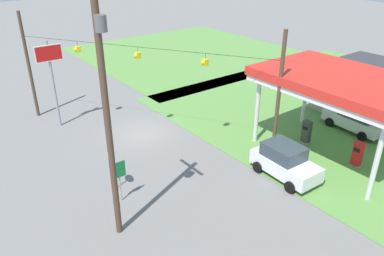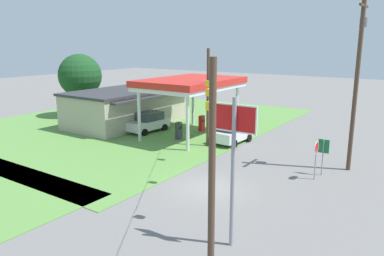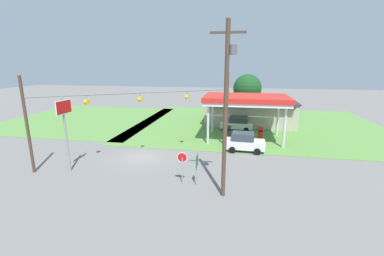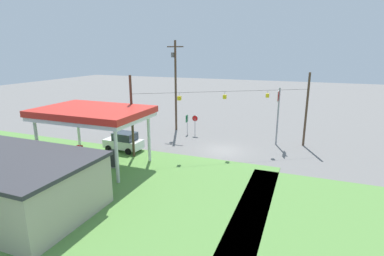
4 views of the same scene
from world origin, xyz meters
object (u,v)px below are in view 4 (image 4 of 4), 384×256
object	(u,v)px
fuel_pump_near	(113,159)
car_at_pumps_rear	(69,174)
gas_station_canopy	(93,114)
route_sign	(187,120)
stop_sign_roadside	(195,121)
stop_sign_overhead	(278,105)
utility_pole_main	(175,82)
fuel_pump_far	(80,154)
gas_station_store	(0,182)
car_at_pumps_front	(124,141)

from	to	relation	value
fuel_pump_near	car_at_pumps_rear	size ratio (longest dim) A/B	0.36
gas_station_canopy	route_sign	size ratio (longest dim) A/B	4.04
fuel_pump_near	stop_sign_roadside	distance (m)	13.33
stop_sign_overhead	utility_pole_main	distance (m)	13.42
fuel_pump_far	stop_sign_overhead	size ratio (longest dim) A/B	0.26
fuel_pump_far	route_sign	world-z (taller)	route_sign
gas_station_store	car_at_pumps_front	size ratio (longest dim) A/B	3.21
car_at_pumps_front	car_at_pumps_rear	xyz separation A→B (m)	(-0.81, 8.80, -0.03)
fuel_pump_near	fuel_pump_far	bearing A→B (deg)	0.00
fuel_pump_near	fuel_pump_far	size ratio (longest dim) A/B	1.00
gas_station_store	stop_sign_roadside	bearing A→B (deg)	-104.80
stop_sign_overhead	utility_pole_main	world-z (taller)	utility_pole_main
fuel_pump_far	route_sign	distance (m)	14.27
fuel_pump_near	utility_pole_main	distance (m)	15.37
car_at_pumps_rear	route_sign	world-z (taller)	route_sign
stop_sign_roadside	route_sign	bearing A→B (deg)	173.45
fuel_pump_far	route_sign	size ratio (longest dim) A/B	0.68
fuel_pump_near	gas_station_canopy	bearing A→B (deg)	0.05
fuel_pump_near	stop_sign_roadside	world-z (taller)	stop_sign_roadside
gas_station_store	fuel_pump_near	bearing A→B (deg)	-107.46
car_at_pumps_rear	gas_station_store	bearing A→B (deg)	-107.87
stop_sign_roadside	stop_sign_overhead	size ratio (longest dim) A/B	0.39
utility_pole_main	fuel_pump_far	bearing A→B (deg)	76.16
stop_sign_roadside	route_sign	world-z (taller)	stop_sign_roadside
stop_sign_roadside	route_sign	size ratio (longest dim) A/B	1.04
fuel_pump_far	stop_sign_overhead	distance (m)	21.11
car_at_pumps_front	stop_sign_roadside	distance (m)	9.83
stop_sign_roadside	utility_pole_main	xyz separation A→B (m)	(3.23, -1.34, 4.60)
stop_sign_overhead	route_sign	xyz separation A→B (m)	(11.06, -0.68, -2.79)
gas_station_canopy	gas_station_store	xyz separation A→B (m)	(0.84, 8.66, -2.97)
gas_station_store	fuel_pump_near	world-z (taller)	gas_station_store
stop_sign_roadside	stop_sign_overhead	xyz separation A→B (m)	(-9.92, 0.55, 2.69)
fuel_pump_far	car_at_pumps_rear	bearing A→B (deg)	122.22
gas_station_canopy	car_at_pumps_front	xyz separation A→B (m)	(-0.08, -4.40, -3.83)
utility_pole_main	gas_station_canopy	bearing A→B (deg)	83.46
fuel_pump_far	car_at_pumps_front	size ratio (longest dim) A/B	0.40
gas_station_canopy	car_at_pumps_rear	distance (m)	5.92
car_at_pumps_rear	stop_sign_overhead	xyz separation A→B (m)	(-13.90, -16.80, 3.52)
fuel_pump_far	car_at_pumps_rear	size ratio (longest dim) A/B	0.36
car_at_pumps_front	car_at_pumps_rear	world-z (taller)	car_at_pumps_front
stop_sign_roadside	route_sign	xyz separation A→B (m)	(1.13, -0.13, -0.10)
stop_sign_overhead	car_at_pumps_front	bearing A→B (deg)	28.53
gas_station_store	car_at_pumps_front	world-z (taller)	gas_station_store
car_at_pumps_rear	utility_pole_main	xyz separation A→B (m)	(-0.75, -18.69, 5.44)
gas_station_canopy	route_sign	bearing A→B (deg)	-105.92
utility_pole_main	car_at_pumps_rear	bearing A→B (deg)	87.71
gas_station_canopy	car_at_pumps_front	distance (m)	5.84
fuel_pump_near	car_at_pumps_rear	world-z (taller)	car_at_pumps_rear
car_at_pumps_rear	route_sign	size ratio (longest dim) A/B	1.90
stop_sign_roadside	stop_sign_overhead	distance (m)	10.30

